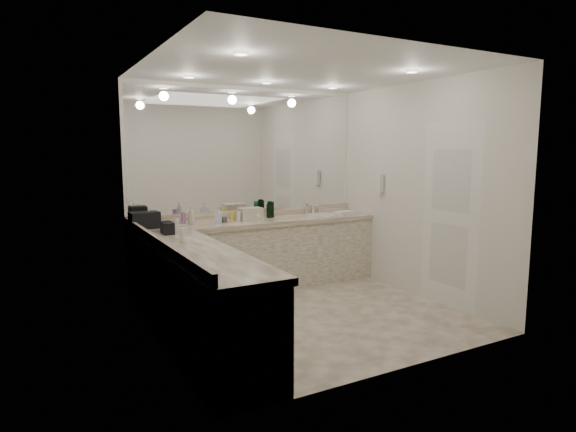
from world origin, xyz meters
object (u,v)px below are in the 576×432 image
hand_towel (344,213)px  soap_bottle_c (256,214)px  wall_phone (380,183)px  black_toiletry_bag (145,221)px  soap_bottle_a (191,215)px  cream_cosmetic_case (250,214)px  soap_bottle_b (218,215)px  sink (321,215)px

hand_towel → soap_bottle_c: size_ratio=1.57×
wall_phone → black_toiletry_bag: wall_phone is taller
wall_phone → soap_bottle_a: size_ratio=1.12×
black_toiletry_bag → cream_cosmetic_case: black_toiletry_bag is taller
black_toiletry_bag → cream_cosmetic_case: (1.33, 0.04, -0.01)m
soap_bottle_b → soap_bottle_c: bearing=-5.0°
soap_bottle_b → sink: bearing=-1.0°
sink → soap_bottle_b: (-1.48, 0.03, 0.10)m
hand_towel → soap_bottle_c: soap_bottle_c is taller
hand_towel → soap_bottle_b: bearing=176.4°
wall_phone → black_toiletry_bag: size_ratio=0.75×
black_toiletry_bag → soap_bottle_a: (0.57, 0.07, 0.02)m
sink → black_toiletry_bag: size_ratio=1.37×
black_toiletry_bag → soap_bottle_a: size_ratio=1.49×
cream_cosmetic_case → wall_phone: bearing=-18.2°
sink → soap_bottle_c: (-1.00, -0.02, 0.09)m
cream_cosmetic_case → soap_bottle_a: (-0.77, 0.03, 0.02)m
soap_bottle_a → soap_bottle_b: soap_bottle_a is taller
sink → cream_cosmetic_case: 1.06m
soap_bottle_a → cream_cosmetic_case: bearing=-1.9°
black_toiletry_bag → wall_phone: bearing=-9.0°
sink → soap_bottle_a: size_ratio=2.05×
cream_cosmetic_case → soap_bottle_a: size_ratio=1.35×
wall_phone → soap_bottle_a: wall_phone is taller
hand_towel → soap_bottle_a: soap_bottle_a is taller
black_toiletry_bag → cream_cosmetic_case: 1.33m
sink → hand_towel: size_ratio=1.66×
sink → cream_cosmetic_case: size_ratio=1.52×
hand_towel → soap_bottle_c: (-1.32, 0.07, 0.06)m
hand_towel → sink: bearing=165.0°
soap_bottle_a → wall_phone: bearing=-12.5°
soap_bottle_b → soap_bottle_c: size_ratio=1.10×
soap_bottle_c → black_toiletry_bag: bearing=-179.6°
black_toiletry_bag → hand_towel: 2.72m
wall_phone → soap_bottle_b: 2.18m
hand_towel → soap_bottle_a: 2.16m
sink → black_toiletry_bag: black_toiletry_bag is taller
soap_bottle_a → soap_bottle_b: 0.34m
wall_phone → cream_cosmetic_case: size_ratio=0.83×
sink → soap_bottle_a: 1.83m
black_toiletry_bag → soap_bottle_c: size_ratio=1.91×
soap_bottle_a → soap_bottle_c: 0.83m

